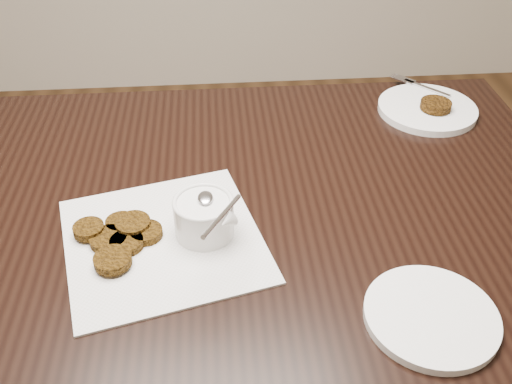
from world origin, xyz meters
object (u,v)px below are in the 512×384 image
at_px(napkin, 163,240).
at_px(plate_with_patty, 428,106).
at_px(sauce_ramekin, 203,201).
at_px(plate_empty, 431,316).
at_px(table, 220,332).

bearing_deg(napkin, plate_with_patty, 33.87).
distance_m(sauce_ramekin, plate_empty, 0.40).
bearing_deg(plate_with_patty, napkin, -146.13).
xyz_separation_m(sauce_ramekin, plate_with_patty, (0.52, 0.38, -0.06)).
bearing_deg(plate_with_patty, sauce_ramekin, -143.46).
bearing_deg(sauce_ramekin, napkin, -170.54).
bearing_deg(plate_with_patty, table, -149.43).
bearing_deg(plate_empty, table, 136.41).
xyz_separation_m(sauce_ramekin, plate_empty, (0.33, -0.22, -0.07)).
height_order(table, plate_empty, plate_empty).
relative_size(table, plate_with_patty, 6.27).
distance_m(table, sauce_ramekin, 0.46).
xyz_separation_m(table, plate_empty, (0.32, -0.30, 0.38)).
relative_size(sauce_ramekin, plate_empty, 0.71).
relative_size(napkin, plate_empty, 1.64).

